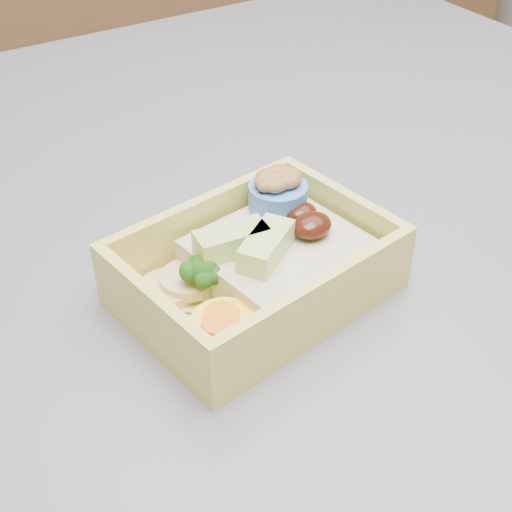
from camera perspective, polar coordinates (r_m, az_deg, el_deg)
bento_box at (r=0.46m, az=0.33°, el=-0.66°), size 0.18×0.14×0.06m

